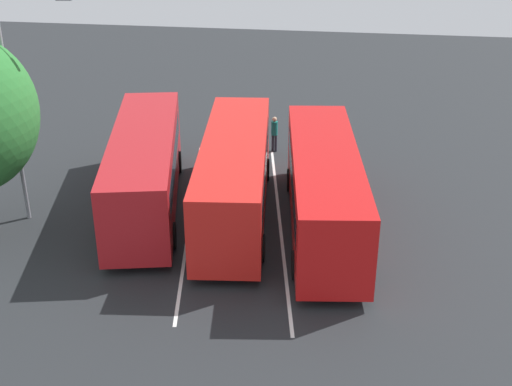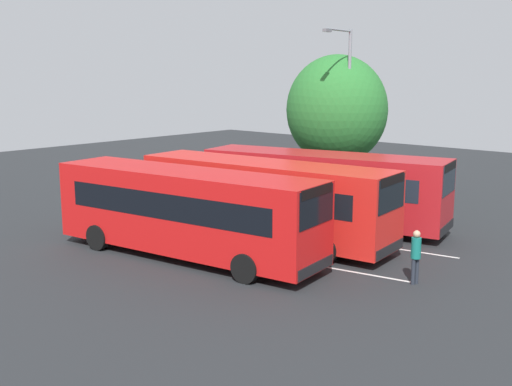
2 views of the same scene
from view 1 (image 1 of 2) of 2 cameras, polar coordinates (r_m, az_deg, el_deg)
ground_plane at (r=27.26m, az=-1.80°, el=-2.18°), size 71.59×71.59×0.00m
bus_far_left at (r=25.84m, az=5.77°, el=0.49°), size 11.16×3.84×3.26m
bus_center_left at (r=26.82m, az=-1.82°, el=1.59°), size 11.14×3.62×3.26m
bus_center_right at (r=27.88m, az=-9.36°, el=2.21°), size 11.20×4.78×3.26m
pedestrian at (r=33.49m, az=1.56°, el=5.25°), size 0.40×0.40×1.80m
street_lamp at (r=26.91m, az=-19.55°, el=7.64°), size 0.55×2.82×8.84m
lane_stripe_outer_left at (r=27.02m, az=2.02°, el=-2.44°), size 14.68×2.61×0.01m
lane_stripe_inner_left at (r=27.61m, az=-5.54°, el=-1.91°), size 14.68×2.61×0.01m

